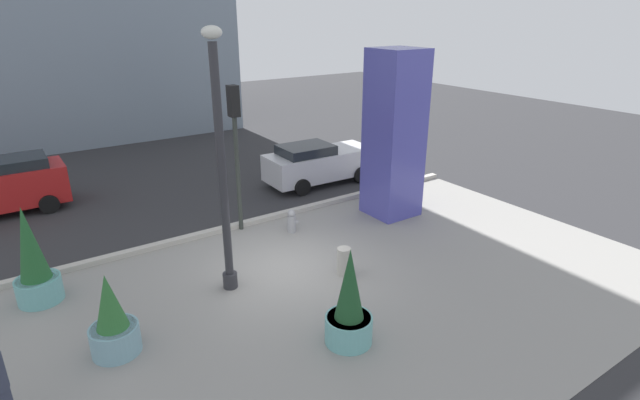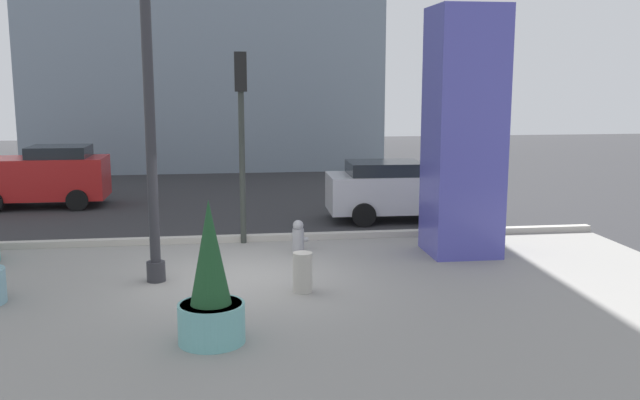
{
  "view_description": "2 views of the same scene",
  "coord_description": "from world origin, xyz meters",
  "px_view_note": "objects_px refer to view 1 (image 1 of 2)",
  "views": [
    {
      "loc": [
        -5.84,
        -10.15,
        6.49
      ],
      "look_at": [
        1.78,
        0.97,
        1.26
      ],
      "focal_mm": 27.58,
      "sensor_mm": 36.0,
      "label": 1
    },
    {
      "loc": [
        -0.28,
        -13.46,
        3.85
      ],
      "look_at": [
        1.68,
        0.85,
        1.37
      ],
      "focal_mm": 39.27,
      "sensor_mm": 36.0,
      "label": 2
    }
  ],
  "objects_px": {
    "potted_plant_by_pillar": "(34,264)",
    "art_pillar_blue": "(394,135)",
    "car_curb_east": "(319,163)",
    "fire_hydrant": "(292,221)",
    "lamp_post": "(222,173)",
    "concrete_bollard": "(344,261)",
    "traffic_light_corner": "(235,135)",
    "potted_plant_mid_plaza": "(113,323)",
    "potted_plant_near_left": "(349,308)",
    "car_far_lane": "(4,186)"
  },
  "relations": [
    {
      "from": "potted_plant_by_pillar",
      "to": "art_pillar_blue",
      "type": "bearing_deg",
      "value": -3.3
    },
    {
      "from": "art_pillar_blue",
      "to": "car_curb_east",
      "type": "height_order",
      "value": "art_pillar_blue"
    },
    {
      "from": "potted_plant_by_pillar",
      "to": "fire_hydrant",
      "type": "bearing_deg",
      "value": -0.49
    },
    {
      "from": "art_pillar_blue",
      "to": "car_curb_east",
      "type": "bearing_deg",
      "value": 93.87
    },
    {
      "from": "art_pillar_blue",
      "to": "car_curb_east",
      "type": "xyz_separation_m",
      "value": [
        -0.27,
        3.95,
        -1.87
      ]
    },
    {
      "from": "lamp_post",
      "to": "concrete_bollard",
      "type": "height_order",
      "value": "lamp_post"
    },
    {
      "from": "lamp_post",
      "to": "art_pillar_blue",
      "type": "relative_size",
      "value": 1.14
    },
    {
      "from": "fire_hydrant",
      "to": "traffic_light_corner",
      "type": "distance_m",
      "value": 3.13
    },
    {
      "from": "potted_plant_mid_plaza",
      "to": "concrete_bollard",
      "type": "bearing_deg",
      "value": -0.74
    },
    {
      "from": "potted_plant_by_pillar",
      "to": "potted_plant_near_left",
      "type": "bearing_deg",
      "value": -46.49
    },
    {
      "from": "concrete_bollard",
      "to": "car_far_lane",
      "type": "distance_m",
      "value": 12.06
    },
    {
      "from": "art_pillar_blue",
      "to": "concrete_bollard",
      "type": "relative_size",
      "value": 7.23
    },
    {
      "from": "car_far_lane",
      "to": "art_pillar_blue",
      "type": "bearing_deg",
      "value": -34.58
    },
    {
      "from": "lamp_post",
      "to": "potted_plant_near_left",
      "type": "bearing_deg",
      "value": -71.68
    },
    {
      "from": "lamp_post",
      "to": "car_far_lane",
      "type": "distance_m",
      "value": 9.96
    },
    {
      "from": "potted_plant_mid_plaza",
      "to": "fire_hydrant",
      "type": "bearing_deg",
      "value": 26.3
    },
    {
      "from": "traffic_light_corner",
      "to": "lamp_post",
      "type": "bearing_deg",
      "value": -120.17
    },
    {
      "from": "fire_hydrant",
      "to": "potted_plant_near_left",
      "type": "bearing_deg",
      "value": -109.22
    },
    {
      "from": "art_pillar_blue",
      "to": "potted_plant_by_pillar",
      "type": "bearing_deg",
      "value": 176.7
    },
    {
      "from": "car_curb_east",
      "to": "car_far_lane",
      "type": "distance_m",
      "value": 11.04
    },
    {
      "from": "art_pillar_blue",
      "to": "traffic_light_corner",
      "type": "height_order",
      "value": "art_pillar_blue"
    },
    {
      "from": "fire_hydrant",
      "to": "car_far_lane",
      "type": "xyz_separation_m",
      "value": [
        -7.15,
        6.86,
        0.58
      ]
    },
    {
      "from": "fire_hydrant",
      "to": "car_curb_east",
      "type": "relative_size",
      "value": 0.17
    },
    {
      "from": "car_far_lane",
      "to": "traffic_light_corner",
      "type": "bearing_deg",
      "value": -44.06
    },
    {
      "from": "concrete_bollard",
      "to": "traffic_light_corner",
      "type": "relative_size",
      "value": 0.17
    },
    {
      "from": "potted_plant_by_pillar",
      "to": "traffic_light_corner",
      "type": "relative_size",
      "value": 0.54
    },
    {
      "from": "concrete_bollard",
      "to": "traffic_light_corner",
      "type": "height_order",
      "value": "traffic_light_corner"
    },
    {
      "from": "potted_plant_mid_plaza",
      "to": "fire_hydrant",
      "type": "relative_size",
      "value": 2.38
    },
    {
      "from": "art_pillar_blue",
      "to": "lamp_post",
      "type": "bearing_deg",
      "value": -168.07
    },
    {
      "from": "potted_plant_by_pillar",
      "to": "traffic_light_corner",
      "type": "xyz_separation_m",
      "value": [
        5.75,
        1.05,
        2.06
      ]
    },
    {
      "from": "potted_plant_by_pillar",
      "to": "potted_plant_near_left",
      "type": "xyz_separation_m",
      "value": [
        5.1,
        -5.38,
        -0.16
      ]
    },
    {
      "from": "lamp_post",
      "to": "concrete_bollard",
      "type": "xyz_separation_m",
      "value": [
        2.73,
        -1.07,
        -2.65
      ]
    },
    {
      "from": "concrete_bollard",
      "to": "car_curb_east",
      "type": "distance_m",
      "value": 7.35
    },
    {
      "from": "potted_plant_by_pillar",
      "to": "car_far_lane",
      "type": "relative_size",
      "value": 0.62
    },
    {
      "from": "potted_plant_mid_plaza",
      "to": "art_pillar_blue",
      "type": "bearing_deg",
      "value": 14.04
    },
    {
      "from": "art_pillar_blue",
      "to": "potted_plant_near_left",
      "type": "height_order",
      "value": "art_pillar_blue"
    },
    {
      "from": "lamp_post",
      "to": "art_pillar_blue",
      "type": "height_order",
      "value": "lamp_post"
    },
    {
      "from": "car_curb_east",
      "to": "traffic_light_corner",
      "type": "bearing_deg",
      "value": -153.16
    },
    {
      "from": "concrete_bollard",
      "to": "car_far_lane",
      "type": "height_order",
      "value": "car_far_lane"
    },
    {
      "from": "art_pillar_blue",
      "to": "concrete_bollard",
      "type": "xyz_separation_m",
      "value": [
        -3.84,
        -2.46,
        -2.34
      ]
    },
    {
      "from": "traffic_light_corner",
      "to": "car_curb_east",
      "type": "height_order",
      "value": "traffic_light_corner"
    },
    {
      "from": "lamp_post",
      "to": "traffic_light_corner",
      "type": "height_order",
      "value": "lamp_post"
    },
    {
      "from": "lamp_post",
      "to": "potted_plant_near_left",
      "type": "height_order",
      "value": "lamp_post"
    },
    {
      "from": "potted_plant_near_left",
      "to": "concrete_bollard",
      "type": "height_order",
      "value": "potted_plant_near_left"
    },
    {
      "from": "art_pillar_blue",
      "to": "potted_plant_mid_plaza",
      "type": "xyz_separation_m",
      "value": [
        -9.53,
        -2.38,
        -2.01
      ]
    },
    {
      "from": "lamp_post",
      "to": "concrete_bollard",
      "type": "relative_size",
      "value": 8.27
    },
    {
      "from": "lamp_post",
      "to": "car_far_lane",
      "type": "bearing_deg",
      "value": 115.4
    },
    {
      "from": "traffic_light_corner",
      "to": "fire_hydrant",
      "type": "bearing_deg",
      "value": -42.6
    },
    {
      "from": "traffic_light_corner",
      "to": "potted_plant_mid_plaza",
      "type": "bearing_deg",
      "value": -139.5
    },
    {
      "from": "art_pillar_blue",
      "to": "car_curb_east",
      "type": "relative_size",
      "value": 1.22
    }
  ]
}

